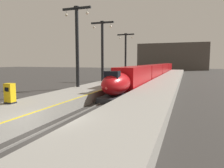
{
  "coord_description": "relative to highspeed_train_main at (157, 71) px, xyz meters",
  "views": [
    {
      "loc": [
        7.53,
        -9.85,
        4.35
      ],
      "look_at": [
        -0.44,
        12.18,
        1.8
      ],
      "focal_mm": 33.01,
      "sensor_mm": 36.0,
      "label": 1
    }
  ],
  "objects": [
    {
      "name": "highspeed_train_main",
      "position": [
        0.0,
        0.0,
        0.0
      ],
      "size": [
        2.92,
        75.23,
        3.6
      ],
      "color": "#B20F14",
      "rests_on": "ground"
    },
    {
      "name": "ground_plane",
      "position": [
        0.0,
        -46.02,
        -1.97
      ],
      "size": [
        260.0,
        260.0,
        0.0
      ],
      "primitive_type": "plane",
      "color": "#33302D"
    },
    {
      "name": "terminus_back_wall",
      "position": [
        0.0,
        55.98,
        5.03
      ],
      "size": [
        36.0,
        2.0,
        14.0
      ],
      "primitive_type": "cube",
      "color": "#4C4742",
      "rests_on": "ground"
    },
    {
      "name": "station_column_far",
      "position": [
        -5.9,
        -23.53,
        5.02
      ],
      "size": [
        4.0,
        0.68,
        9.98
      ],
      "color": "black",
      "rests_on": "platform_left"
    },
    {
      "name": "rail_main_right",
      "position": [
        0.75,
        -18.52,
        -1.91
      ],
      "size": [
        0.08,
        110.0,
        0.12
      ],
      "primitive_type": "cube",
      "color": "slate",
      "rests_on": "ground"
    },
    {
      "name": "rail_main_left",
      "position": [
        -0.75,
        -18.52,
        -1.91
      ],
      "size": [
        0.08,
        110.0,
        0.12
      ],
      "primitive_type": "cube",
      "color": "slate",
      "rests_on": "ground"
    },
    {
      "name": "station_column_distant",
      "position": [
        -5.9,
        -9.5,
        4.9
      ],
      "size": [
        4.0,
        0.68,
        9.75
      ],
      "color": "black",
      "rests_on": "platform_left"
    },
    {
      "name": "passenger_near_edge",
      "position": [
        -4.03,
        -24.97,
        0.07
      ],
      "size": [
        0.46,
        0.41,
        1.69
      ],
      "color": "#23232D",
      "rests_on": "platform_left"
    },
    {
      "name": "platform_left_safety_stripe",
      "position": [
        -1.77,
        -21.27,
        -0.92
      ],
      "size": [
        0.2,
        107.8,
        0.01
      ],
      "primitive_type": "cube",
      "color": "yellow",
      "rests_on": "platform_left"
    },
    {
      "name": "rolling_suitcase",
      "position": [
        -2.29,
        -24.51,
        -0.62
      ],
      "size": [
        0.4,
        0.22,
        0.98
      ],
      "color": "#4C4C51",
      "rests_on": "platform_left"
    },
    {
      "name": "platform_left",
      "position": [
        -4.05,
        -21.27,
        -1.45
      ],
      "size": [
        4.8,
        110.0,
        1.05
      ],
      "primitive_type": "cube",
      "color": "gray",
      "rests_on": "ground"
    },
    {
      "name": "platform_right",
      "position": [
        4.05,
        -21.27,
        -1.45
      ],
      "size": [
        4.8,
        110.0,
        1.05
      ],
      "primitive_type": "cube",
      "color": "gray",
      "rests_on": "ground"
    },
    {
      "name": "ticket_machine_yellow",
      "position": [
        -5.55,
        -43.51,
        -0.18
      ],
      "size": [
        0.76,
        0.62,
        1.6
      ],
      "color": "yellow",
      "rests_on": "platform_left"
    },
    {
      "name": "station_column_mid",
      "position": [
        -5.9,
        -32.03,
        5.18
      ],
      "size": [
        4.0,
        0.68,
        10.28
      ],
      "color": "black",
      "rests_on": "platform_left"
    }
  ]
}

